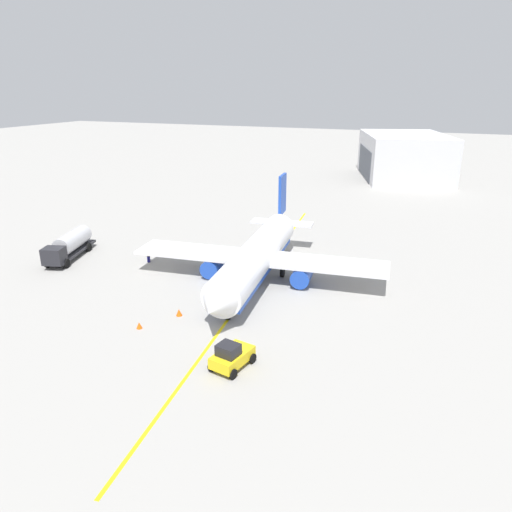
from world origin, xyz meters
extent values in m
plane|color=#9E9B96|center=(0.00, 0.00, 0.00)|extent=(400.00, 400.00, 0.00)
cylinder|color=white|center=(0.00, 0.00, 2.93)|extent=(23.56, 6.33, 3.86)
cube|color=#1E47B7|center=(0.00, 0.00, 1.87)|extent=(22.20, 5.50, 1.08)
cone|color=white|center=(12.86, 1.38, 2.93)|extent=(3.61, 4.03, 3.70)
cone|color=white|center=(-13.50, -1.45, 3.31)|extent=(4.85, 3.75, 3.28)
cube|color=#1E47B7|center=(-12.86, -1.38, 7.26)|extent=(3.22, 0.70, 5.20)
cube|color=white|center=(-12.86, -1.38, 3.33)|extent=(3.29, 8.61, 0.24)
cube|color=white|center=(-0.99, -0.11, 2.45)|extent=(7.86, 29.16, 0.36)
cylinder|color=#1E47B7|center=(-0.76, 5.15, 1.20)|extent=(3.41, 2.43, 2.10)
cylinder|color=#1E47B7|center=(0.36, -5.19, 1.20)|extent=(3.41, 2.43, 2.10)
cylinder|color=#4C4C51|center=(9.65, 1.04, 1.16)|extent=(0.24, 0.24, 1.22)
cylinder|color=black|center=(9.65, 1.04, 0.55)|extent=(1.14, 0.52, 1.10)
cylinder|color=#4C4C51|center=(-2.27, 2.37, 1.16)|extent=(0.24, 0.24, 1.22)
cylinder|color=black|center=(-2.27, 2.37, 0.55)|extent=(1.14, 0.52, 1.10)
cylinder|color=#4C4C51|center=(-1.71, -2.80, 1.16)|extent=(0.24, 0.24, 1.22)
cylinder|color=black|center=(-1.71, -2.80, 0.55)|extent=(1.14, 0.52, 1.10)
cube|color=#2D2D33|center=(1.34, -25.09, 0.70)|extent=(9.70, 5.04, 0.30)
cube|color=#232328|center=(5.45, -23.88, 1.65)|extent=(2.59, 2.87, 2.00)
cube|color=black|center=(6.31, -23.63, 2.05)|extent=(0.72, 1.96, 0.90)
cylinder|color=silver|center=(0.76, -25.26, 2.00)|extent=(6.96, 4.06, 2.30)
cylinder|color=black|center=(4.71, -22.79, 0.55)|extent=(1.15, 0.65, 1.10)
cylinder|color=black|center=(5.42, -25.19, 0.55)|extent=(1.15, 0.65, 1.10)
cylinder|color=black|center=(-1.22, -24.53, 0.55)|extent=(1.15, 0.65, 1.10)
cylinder|color=black|center=(-0.52, -26.93, 0.55)|extent=(1.15, 0.65, 1.10)
cube|color=yellow|center=(16.80, 4.75, 0.85)|extent=(3.93, 2.68, 0.90)
cube|color=black|center=(17.29, 4.65, 1.75)|extent=(1.69, 1.85, 0.90)
cylinder|color=black|center=(15.32, 4.03, 0.40)|extent=(0.84, 0.46, 0.80)
cylinder|color=black|center=(15.73, 5.99, 0.40)|extent=(0.84, 0.46, 0.80)
cylinder|color=black|center=(17.87, 3.51, 0.40)|extent=(0.84, 0.46, 0.80)
cylinder|color=black|center=(18.27, 5.47, 0.40)|extent=(0.84, 0.46, 0.80)
cube|color=navy|center=(-0.69, -14.77, 0.42)|extent=(0.54, 0.54, 0.85)
cube|color=yellow|center=(-0.69, -14.77, 1.15)|extent=(0.62, 0.62, 0.60)
sphere|color=tan|center=(-0.69, -14.77, 1.59)|extent=(0.24, 0.24, 0.24)
cone|color=#F2590F|center=(10.72, -3.67, 0.34)|extent=(0.61, 0.61, 0.68)
cone|color=#F2590F|center=(14.28, -5.72, 0.30)|extent=(0.55, 0.55, 0.61)
cube|color=silver|center=(-72.42, 8.67, 5.12)|extent=(30.49, 24.97, 10.25)
cube|color=#4C515B|center=(-69.73, 0.07, 3.59)|extent=(17.65, 5.65, 6.76)
cube|color=yellow|center=(0.00, 0.00, 0.01)|extent=(62.42, 7.01, 0.01)
camera|label=1|loc=(45.90, 18.43, 20.80)|focal=33.24mm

